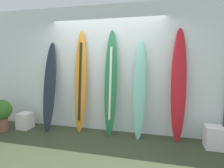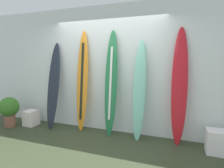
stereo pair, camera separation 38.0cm
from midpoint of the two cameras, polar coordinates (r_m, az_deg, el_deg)
ground at (r=3.38m, az=-5.58°, el=-21.61°), size 8.00×8.00×0.04m
wall_back at (r=4.16m, az=1.84°, el=4.51°), size 7.20×0.20×2.80m
surfboard_charcoal at (r=4.46m, az=-15.54°, el=-0.68°), size 0.31×0.48×2.03m
surfboard_sunset at (r=4.16m, az=-6.70°, el=0.82°), size 0.30×0.31×2.27m
surfboard_emerald at (r=3.86m, az=2.51°, el=0.20°), size 0.27×0.35×2.25m
surfboard_seafoam at (r=3.73m, az=11.42°, el=-2.15°), size 0.26×0.36×2.03m
surfboard_crimson at (r=3.74m, az=23.10°, el=-0.95°), size 0.31×0.31×2.24m
display_block_left at (r=3.88m, az=32.25°, el=-15.08°), size 0.31×0.31×0.41m
display_block_center at (r=4.95m, az=-21.98°, el=-9.83°), size 0.31×0.31×0.37m
potted_plant at (r=5.01m, az=-27.62°, el=-6.99°), size 0.47×0.47×0.72m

